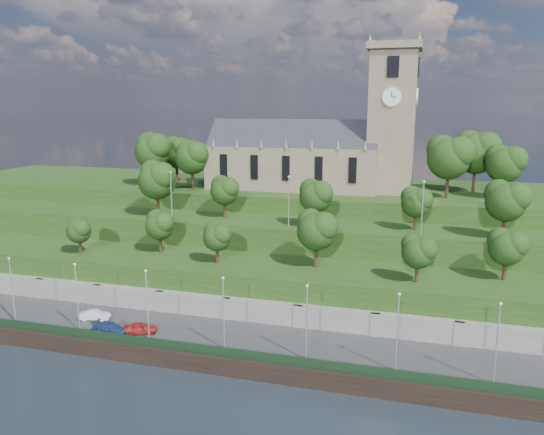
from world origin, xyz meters
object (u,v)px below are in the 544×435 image
(car_left, at_px, (141,328))
(car_right, at_px, (111,329))
(church, at_px, (319,149))
(car_middle, at_px, (95,315))

(car_left, bearing_deg, car_right, 87.05)
(church, xyz_separation_m, car_middle, (-22.93, -39.93, -19.85))
(church, bearing_deg, car_middle, -119.87)
(car_left, xyz_separation_m, car_right, (-3.54, -1.20, 0.00))
(church, bearing_deg, car_right, -112.80)
(car_middle, xyz_separation_m, car_right, (4.69, -3.45, 0.04))
(car_middle, bearing_deg, church, -44.73)
(car_middle, height_order, car_right, car_right)
(car_left, bearing_deg, car_middle, 53.03)
(car_right, bearing_deg, car_middle, 59.78)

